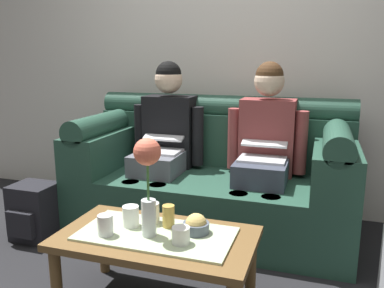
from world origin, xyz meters
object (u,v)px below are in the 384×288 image
Objects in this scene: flower_vase at (148,172)px; cup_far_right at (105,225)px; backpack_left at (34,212)px; cup_far_left at (151,213)px; cup_near_left at (131,216)px; couch at (212,178)px; person_right at (265,144)px; cup_far_center at (168,216)px; person_left at (165,138)px; coffee_table at (156,244)px; snack_bowl at (196,226)px; cup_near_right at (181,235)px.

flower_vase is 0.34m from cup_far_right.
cup_far_left is at bearing -18.38° from backpack_left.
couch is at bearing 81.31° from cup_near_left.
couch is 0.47m from person_right.
cup_far_center is 0.31m from cup_far_right.
flower_vase is at bearing -71.85° from person_left.
couch is 2.02× the size of coffee_table.
cup_far_left is at bearing 167.79° from cup_far_center.
couch reaches higher than snack_bowl.
flower_vase is at bearing 17.19° from cup_far_right.
cup_near_right is at bearing -24.10° from coffee_table.
cup_far_right is (-0.38, -0.03, 0.01)m from cup_near_right.
backpack_left is (-0.97, 0.42, -0.26)m from cup_near_left.
cup_far_center is (0.18, 0.05, 0.00)m from cup_near_left.
cup_near_left is (-0.13, 0.07, -0.27)m from flower_vase.
flower_vase is 0.29m from cup_far_center.
couch is 23.36× the size of cup_near_right.
snack_bowl is at bearing -9.89° from cup_far_left.
snack_bowl is 1.23× the size of cup_far_left.
backpack_left is at bearing 163.24° from snack_bowl.
couch is at bearing 100.71° from snack_bowl.
backpack_left is at bearing 156.38° from cup_near_left.
flower_vase is at bearing -70.34° from cup_far_left.
backpack_left is at bearing 157.57° from cup_near_right.
person_left is at bearing 179.99° from person_right.
couch is 1.12m from cup_near_right.
person_right reaches higher than cup_far_center.
person_right is at bearing 62.29° from cup_near_left.
cup_near_left is at bearing 152.23° from flower_vase.
cup_far_left is at bearing -94.49° from couch.
cup_near_left is at bearing -98.69° from couch.
cup_near_right is (0.53, -1.11, -0.21)m from person_left.
cup_near_left is (0.22, -1.00, -0.20)m from person_left.
snack_bowl is 0.26m from cup_far_left.
flower_vase is 1.32m from backpack_left.
coffee_table is 8.57× the size of cup_far_center.
flower_vase is at bearing -121.03° from coffee_table.
snack_bowl is at bearing 76.66° from cup_near_right.
cup_far_center is 0.11m from cup_far_left.
coffee_table is at bearing -160.73° from snack_bowl.
couch is 0.47m from person_left.
cup_far_left is 0.26m from cup_far_right.
coffee_table is 11.56× the size of cup_near_right.
snack_bowl is 1.23× the size of cup_near_left.
person_right reaches higher than backpack_left.
couch is 1.16m from cup_far_right.
person_right is at bearing 64.33° from cup_far_left.
person_right is 3.12× the size of backpack_left.
flower_vase reaches higher than backpack_left.
cup_near_right is (0.15, -1.11, 0.07)m from couch.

